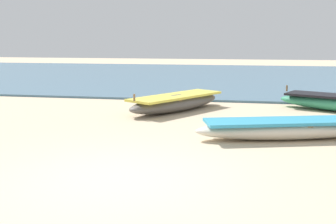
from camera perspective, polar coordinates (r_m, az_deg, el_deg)
The scene contains 4 objects.
ground at distance 6.90m, azimuth -6.47°, elevation -8.99°, with size 80.00×80.00×0.00m, color beige.
sea_water at distance 24.99m, azimuth 6.15°, elevation 4.86°, with size 60.00×20.00×0.08m, color slate.
fishing_boat_2 at distance 13.07m, azimuth 1.11°, elevation 1.34°, with size 2.90×3.83×0.70m.
fishing_boat_4 at distance 9.83m, azimuth 16.13°, elevation -2.13°, with size 4.38×2.09×0.64m.
Camera 1 is at (1.95, -6.23, 2.23)m, focal length 44.95 mm.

